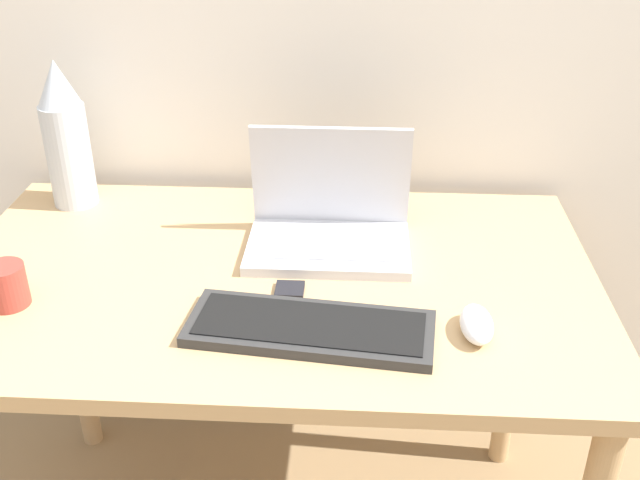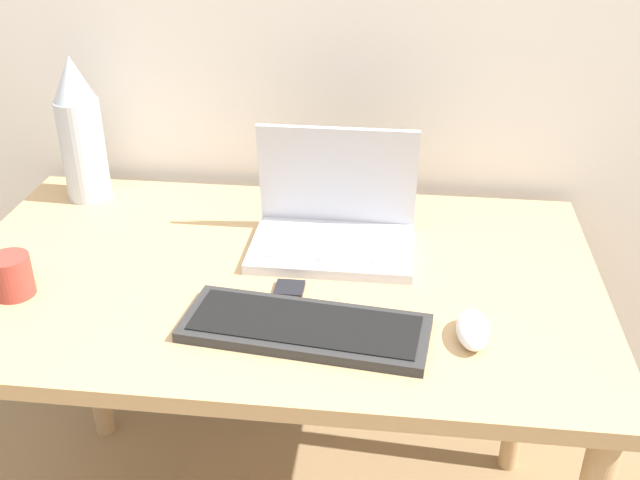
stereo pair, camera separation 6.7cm
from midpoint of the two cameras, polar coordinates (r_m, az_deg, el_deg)
desk at (r=1.45m, az=-4.98°, el=-5.67°), size 1.21×0.74×0.74m
laptop at (r=1.46m, az=-0.62°, el=1.39°), size 0.31×0.22×0.23m
keyboard at (r=1.23m, az=-2.33°, el=-6.75°), size 0.42×0.19×0.02m
mouse at (r=1.24m, az=10.32°, el=-6.35°), size 0.05×0.10×0.04m
vase at (r=1.69m, az=-19.90°, el=7.46°), size 0.09×0.09×0.32m
mp3_player at (r=1.34m, az=-3.76°, el=-3.83°), size 0.05×0.05×0.01m
mug at (r=1.40m, az=-24.09°, el=-3.21°), size 0.07×0.07×0.08m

